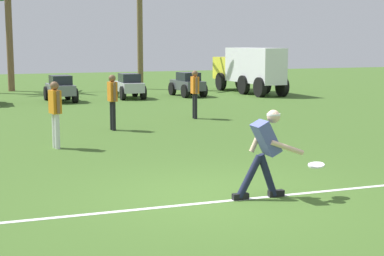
# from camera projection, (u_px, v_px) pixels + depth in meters

# --- Properties ---
(ground_plane) EXTENTS (80.00, 80.00, 0.00)m
(ground_plane) POSITION_uv_depth(u_px,v_px,m) (216.00, 195.00, 9.47)
(ground_plane) COLOR #406426
(field_line_paint) EXTENTS (19.07, 0.90, 0.01)m
(field_line_paint) POSITION_uv_depth(u_px,v_px,m) (226.00, 201.00, 9.13)
(field_line_paint) COLOR white
(field_line_paint) RESTS_ON ground_plane
(frisbee_thrower) EXTENTS (1.11, 0.50, 1.40)m
(frisbee_thrower) POSITION_uv_depth(u_px,v_px,m) (265.00, 149.00, 9.23)
(frisbee_thrower) COLOR #191E38
(frisbee_thrower) RESTS_ON ground_plane
(frisbee_in_flight) EXTENTS (0.37, 0.37, 0.06)m
(frisbee_in_flight) POSITION_uv_depth(u_px,v_px,m) (316.00, 165.00, 9.34)
(frisbee_in_flight) COLOR white
(teammate_near_sideline) EXTENTS (0.26, 0.50, 1.56)m
(teammate_near_sideline) POSITION_uv_depth(u_px,v_px,m) (55.00, 108.00, 13.57)
(teammate_near_sideline) COLOR silver
(teammate_near_sideline) RESTS_ON ground_plane
(teammate_midfield) EXTENTS (0.22, 0.49, 1.56)m
(teammate_midfield) POSITION_uv_depth(u_px,v_px,m) (112.00, 97.00, 16.42)
(teammate_midfield) COLOR black
(teammate_midfield) RESTS_ON ground_plane
(teammate_deep) EXTENTS (0.24, 0.50, 1.56)m
(teammate_deep) POSITION_uv_depth(u_px,v_px,m) (195.00, 90.00, 18.94)
(teammate_deep) COLOR black
(teammate_deep) RESTS_ON ground_plane
(parked_car_slot_d) EXTENTS (1.11, 2.21, 1.10)m
(parked_car_slot_d) POSITION_uv_depth(u_px,v_px,m) (60.00, 88.00, 24.53)
(parked_car_slot_d) COLOR slate
(parked_car_slot_d) RESTS_ON ground_plane
(parked_car_slot_e) EXTENTS (1.20, 2.25, 1.10)m
(parked_car_slot_e) POSITION_uv_depth(u_px,v_px,m) (129.00, 86.00, 26.00)
(parked_car_slot_e) COLOR #B7BABF
(parked_car_slot_e) RESTS_ON ground_plane
(parked_car_slot_f) EXTENTS (1.14, 2.22, 1.10)m
(parked_car_slot_f) POSITION_uv_depth(u_px,v_px,m) (188.00, 84.00, 27.06)
(parked_car_slot_f) COLOR #474C51
(parked_car_slot_f) RESTS_ON ground_plane
(box_truck) EXTENTS (1.43, 5.91, 2.20)m
(box_truck) POSITION_uv_depth(u_px,v_px,m) (249.00, 68.00, 28.68)
(box_truck) COLOR yellow
(box_truck) RESTS_ON ground_plane
(palm_tree_right_of_centre) EXTENTS (3.43, 3.62, 5.07)m
(palm_tree_right_of_centre) POSITION_uv_depth(u_px,v_px,m) (9.00, 31.00, 29.54)
(palm_tree_right_of_centre) COLOR brown
(palm_tree_right_of_centre) RESTS_ON ground_plane
(palm_tree_far_right) EXTENTS (2.92, 3.29, 6.66)m
(palm_tree_far_right) POSITION_uv_depth(u_px,v_px,m) (140.00, 14.00, 30.79)
(palm_tree_far_right) COLOR brown
(palm_tree_far_right) RESTS_ON ground_plane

